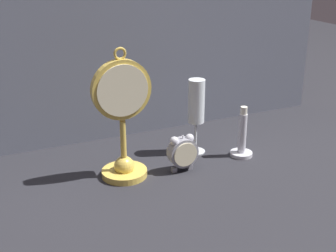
% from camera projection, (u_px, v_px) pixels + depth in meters
% --- Properties ---
extents(ground_plane, '(4.00, 4.00, 0.00)m').
position_uv_depth(ground_plane, '(182.00, 179.00, 1.12)').
color(ground_plane, '#232328').
extents(fabric_backdrop_drape, '(1.25, 0.01, 0.59)m').
position_uv_depth(fabric_backdrop_drape, '(131.00, 34.00, 1.29)').
color(fabric_backdrop_drape, slate).
rests_on(fabric_backdrop_drape, ground_plane).
extents(pocket_watch_on_stand, '(0.14, 0.11, 0.32)m').
position_uv_depth(pocket_watch_on_stand, '(123.00, 126.00, 1.09)').
color(pocket_watch_on_stand, gold).
rests_on(pocket_watch_on_stand, ground_plane).
extents(alarm_clock_twin_bell, '(0.07, 0.03, 0.09)m').
position_uv_depth(alarm_clock_twin_bell, '(183.00, 151.00, 1.15)').
color(alarm_clock_twin_bell, gray).
rests_on(alarm_clock_twin_bell, ground_plane).
extents(champagne_flute, '(0.05, 0.05, 0.20)m').
position_uv_depth(champagne_flute, '(196.00, 106.00, 1.22)').
color(champagne_flute, silver).
rests_on(champagne_flute, ground_plane).
extents(brass_candlestick, '(0.06, 0.06, 0.14)m').
position_uv_depth(brass_candlestick, '(242.00, 140.00, 1.23)').
color(brass_candlestick, silver).
rests_on(brass_candlestick, ground_plane).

